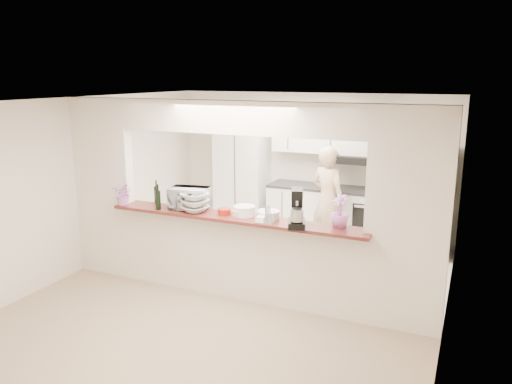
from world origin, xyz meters
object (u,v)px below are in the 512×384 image
Objects in this scene: refrigerator at (428,202)px; person at (328,201)px; stand_mixer at (297,210)px; toaster_oven at (189,198)px.

person reaches higher than refrigerator.
refrigerator is at bearing 66.61° from stand_mixer.
person is at bearing 96.37° from stand_mixer.
person is at bearing 47.08° from toaster_oven.
toaster_oven is (-2.75, -2.60, 0.38)m from refrigerator.
toaster_oven is 2.43m from person.
refrigerator reaches higher than stand_mixer.
stand_mixer reaches higher than toaster_oven.
toaster_oven is at bearing -136.61° from refrigerator.
refrigerator is 3.80m from toaster_oven.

